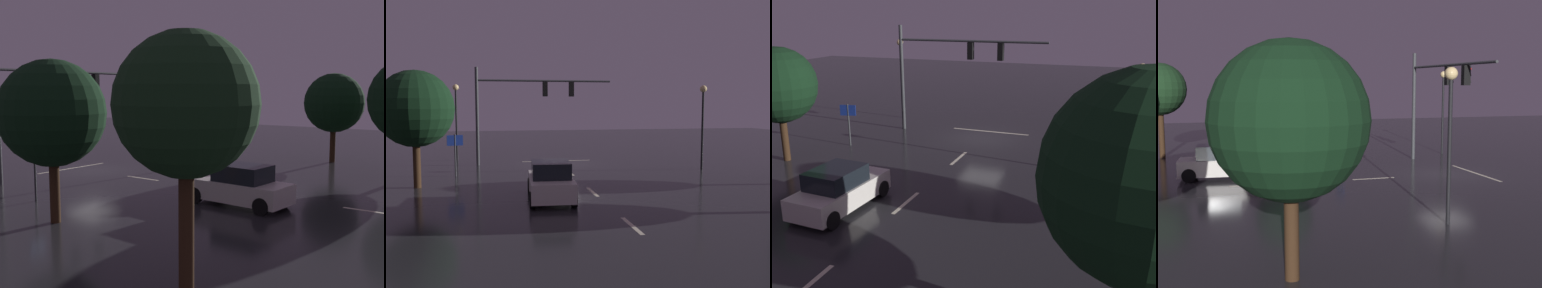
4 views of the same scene
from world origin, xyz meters
The scene contains 12 objects.
ground_plane centered at (0.00, 0.00, 0.00)m, with size 80.00×80.00×0.00m, color #232326.
traffic_signal_assembly centered at (2.50, -0.54, 4.54)m, with size 9.34×0.47×6.62m.
lane_dash_far centered at (0.00, 4.00, 0.00)m, with size 2.20×0.16×0.01m, color beige.
lane_dash_mid centered at (0.00, 10.00, 0.00)m, with size 2.20×0.16×0.01m, color beige.
stop_bar centered at (0.00, -1.73, 0.00)m, with size 5.00×0.16×0.01m, color beige.
car_approaching centered at (2.17, 11.31, 0.80)m, with size 2.13×4.46×1.70m.
street_lamp_left_kerb centered at (-8.48, 4.20, 3.70)m, with size 0.44×0.44×5.32m.
street_lamp_right_kerb centered at (7.11, -3.31, 3.85)m, with size 0.44×0.44×5.57m.
route_sign centered at (6.70, 3.94, 1.75)m, with size 0.89×0.27×2.42m.
tree_right_near centered at (8.29, 7.31, 3.91)m, with size 3.78×3.78×5.81m.
tree_left_far centered at (-11.84, 10.11, 3.89)m, with size 3.87×3.87×5.84m.
tree_right_far centered at (10.44, 14.80, 4.37)m, with size 3.32×3.32×6.07m.
Camera 4 is at (-23.55, 12.01, 4.79)m, focal length 46.86 mm.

